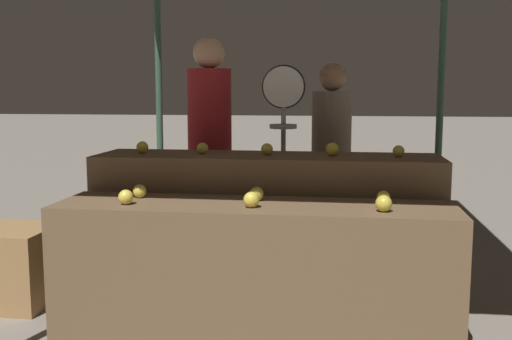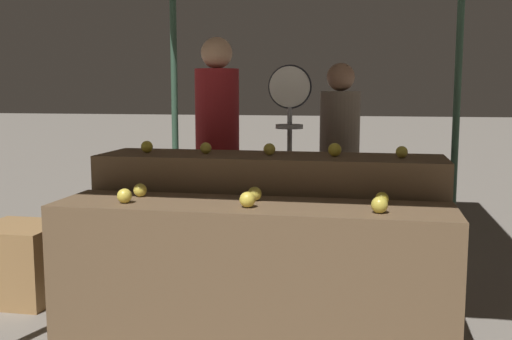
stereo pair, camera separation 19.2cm
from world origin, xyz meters
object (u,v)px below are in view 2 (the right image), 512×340
object	(u,v)px
produce_scale	(290,123)
person_vendor_at_scale	(339,151)
person_customer_left	(217,136)
wooden_crate_side	(21,262)

from	to	relation	value
produce_scale	person_vendor_at_scale	size ratio (longest dim) A/B	0.99
person_customer_left	wooden_crate_side	world-z (taller)	person_customer_left
wooden_crate_side	person_customer_left	bearing A→B (deg)	37.97
person_vendor_at_scale	person_customer_left	bearing A→B (deg)	-6.31
produce_scale	person_vendor_at_scale	bearing A→B (deg)	43.91
person_vendor_at_scale	wooden_crate_side	xyz separation A→B (m)	(-2.09, -1.09, -0.70)
produce_scale	wooden_crate_side	xyz separation A→B (m)	(-1.74, -0.75, -0.93)
produce_scale	person_customer_left	distance (m)	0.61
person_vendor_at_scale	wooden_crate_side	world-z (taller)	person_vendor_at_scale
person_vendor_at_scale	person_customer_left	xyz separation A→B (m)	(-0.93, -0.19, 0.12)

